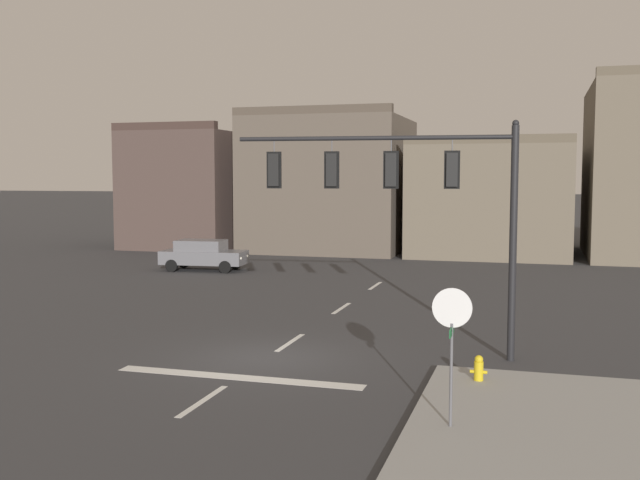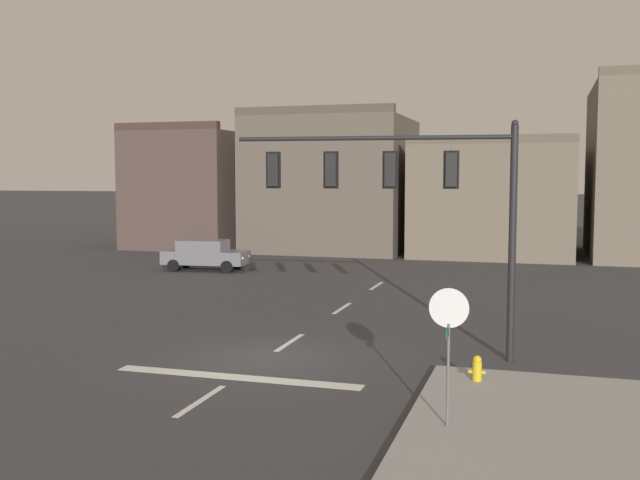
# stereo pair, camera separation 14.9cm
# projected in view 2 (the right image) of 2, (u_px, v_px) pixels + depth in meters

# --- Properties ---
(ground_plane) EXTENTS (400.00, 400.00, 0.00)m
(ground_plane) POSITION_uv_depth(u_px,v_px,m) (266.00, 358.00, 20.13)
(ground_plane) COLOR #353538
(sidewalk_near_corner) EXTENTS (5.00, 8.00, 0.15)m
(sidewalk_near_corner) POSITION_uv_depth(u_px,v_px,m) (537.00, 429.00, 14.25)
(sidewalk_near_corner) COLOR gray
(sidewalk_near_corner) RESTS_ON ground
(stop_bar_paint) EXTENTS (6.40, 0.50, 0.01)m
(stop_bar_paint) POSITION_uv_depth(u_px,v_px,m) (237.00, 377.00, 18.22)
(stop_bar_paint) COLOR silver
(stop_bar_paint) RESTS_ON ground
(lane_centreline) EXTENTS (0.16, 26.40, 0.01)m
(lane_centreline) POSITION_uv_depth(u_px,v_px,m) (290.00, 342.00, 22.04)
(lane_centreline) COLOR silver
(lane_centreline) RESTS_ON ground
(signal_mast_near_side) EXTENTS (7.54, 0.99, 6.41)m
(signal_mast_near_side) POSITION_uv_depth(u_px,v_px,m) (412.00, 189.00, 19.97)
(signal_mast_near_side) COLOR black
(signal_mast_near_side) RESTS_ON ground
(stop_sign) EXTENTS (0.76, 0.64, 2.83)m
(stop_sign) POSITION_uv_depth(u_px,v_px,m) (449.00, 324.00, 14.04)
(stop_sign) COLOR #56565B
(stop_sign) RESTS_ON ground
(car_lot_nearside) EXTENTS (4.58, 2.23, 1.61)m
(car_lot_nearside) POSITION_uv_depth(u_px,v_px,m) (205.00, 254.00, 38.91)
(car_lot_nearside) COLOR slate
(car_lot_nearside) RESTS_ON ground
(fire_hydrant) EXTENTS (0.40, 0.30, 0.75)m
(fire_hydrant) POSITION_uv_depth(u_px,v_px,m) (477.00, 373.00, 17.37)
(fire_hydrant) COLOR gold
(fire_hydrant) RESTS_ON ground
(building_row) EXTENTS (40.38, 12.85, 10.89)m
(building_row) POSITION_uv_depth(u_px,v_px,m) (467.00, 185.00, 47.87)
(building_row) COLOR #473833
(building_row) RESTS_ON ground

